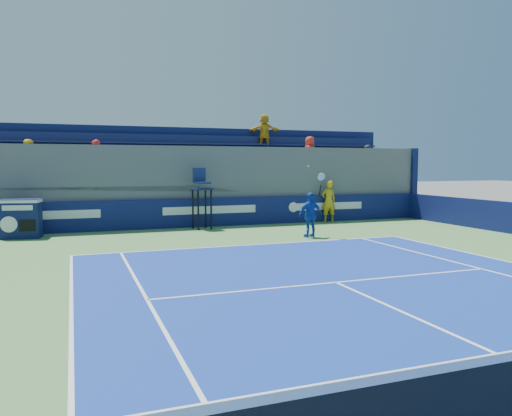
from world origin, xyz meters
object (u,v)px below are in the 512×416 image
object	(u,v)px
ball_person	(329,201)
umpire_chair	(201,192)
tennis_player	(311,215)
match_clock	(21,218)

from	to	relation	value
ball_person	umpire_chair	distance (m)	6.02
tennis_player	match_clock	bearing A→B (deg)	160.96
match_clock	umpire_chair	world-z (taller)	umpire_chair
ball_person	tennis_player	bearing A→B (deg)	60.25
umpire_chair	tennis_player	xyz separation A→B (m)	(3.09, -3.59, -0.70)
umpire_chair	ball_person	bearing A→B (deg)	3.76
ball_person	tennis_player	size ratio (longest dim) A/B	0.73
umpire_chair	tennis_player	distance (m)	4.79
ball_person	tennis_player	world-z (taller)	tennis_player
tennis_player	umpire_chair	bearing A→B (deg)	130.75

